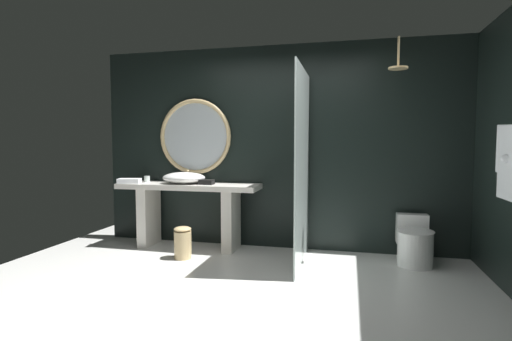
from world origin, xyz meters
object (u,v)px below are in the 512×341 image
vessel_sink (184,178)px  folded_hand_towel (129,181)px  waste_bin (183,242)px  tissue_box (207,182)px  round_wall_mirror (195,137)px  toilet (414,243)px  tumbler_cup (147,179)px  rain_shower_head (398,65)px

vessel_sink → folded_hand_towel: vessel_sink is taller
vessel_sink → waste_bin: vessel_sink is taller
tissue_box → folded_hand_towel: bearing=-174.2°
vessel_sink → round_wall_mirror: (0.07, 0.23, 0.53)m
vessel_sink → round_wall_mirror: 0.58m
vessel_sink → round_wall_mirror: round_wall_mirror is taller
vessel_sink → toilet: (2.81, -0.08, -0.67)m
tumbler_cup → toilet: size_ratio=0.15×
vessel_sink → waste_bin: (0.19, -0.49, -0.72)m
tissue_box → waste_bin: bearing=-107.4°
round_wall_mirror → toilet: 3.01m
tumbler_cup → folded_hand_towel: (-0.14, -0.21, -0.01)m
vessel_sink → waste_bin: size_ratio=1.46×
tumbler_cup → toilet: bearing=-2.4°
rain_shower_head → toilet: rain_shower_head is taller
toilet → waste_bin: bearing=-171.3°
vessel_sink → waste_bin: 0.89m
vessel_sink → round_wall_mirror: size_ratio=0.55×
tumbler_cup → rain_shower_head: rain_shower_head is taller
toilet → vessel_sink: bearing=178.3°
tissue_box → round_wall_mirror: bearing=134.0°
round_wall_mirror → rain_shower_head: (2.51, -0.40, 0.75)m
toilet → tissue_box: bearing=179.1°
vessel_sink → tissue_box: 0.34m
tumbler_cup → vessel_sink: bearing=-5.8°
folded_hand_towel → toilet: bearing=1.1°
tumbler_cup → toilet: tumbler_cup is taller
toilet → waste_bin: (-2.62, -0.40, -0.05)m
round_wall_mirror → vessel_sink: bearing=-106.0°
vessel_sink → folded_hand_towel: 0.72m
toilet → waste_bin: toilet is taller
tumbler_cup → round_wall_mirror: bearing=15.4°
round_wall_mirror → waste_bin: 1.45m
waste_bin → folded_hand_towel: 1.17m
tissue_box → toilet: 2.56m
round_wall_mirror → rain_shower_head: size_ratio=2.94×
tissue_box → toilet: size_ratio=0.32×
rain_shower_head → toilet: bearing=21.1°
rain_shower_head → vessel_sink: bearing=176.2°
rain_shower_head → tumbler_cup: bearing=175.8°
tumbler_cup → folded_hand_towel: bearing=-123.9°
tumbler_cup → rain_shower_head: 3.41m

